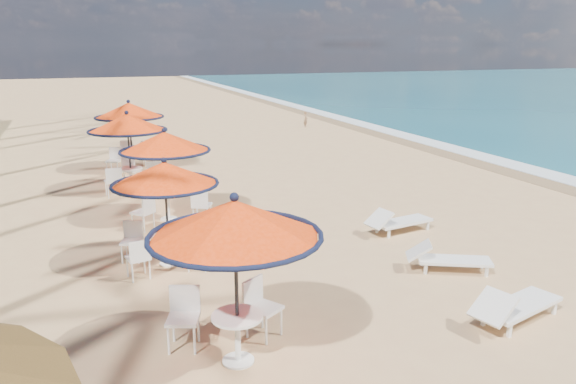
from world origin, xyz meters
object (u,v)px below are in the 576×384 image
Objects in this scene: station_2 at (166,151)px; station_4 at (129,119)px; lounger_near at (514,306)px; lounger_mid at (446,258)px; station_0 at (233,234)px; station_1 at (163,187)px; lounger_far at (397,221)px; station_3 at (128,133)px.

station_4 is at bearing 92.18° from station_2.
lounger_near is 2.37m from lounger_mid.
station_0 is 1.46× the size of lounger_mid.
station_0 is at bearing 157.61° from lounger_near.
station_2 reaches higher than station_1.
station_4 is at bearing 92.48° from lounger_near.
lounger_far is at bearing 0.88° from station_1.
station_2 is at bearing -87.82° from station_4.
station_2 is 0.96× the size of station_3.
station_4 reaches higher than station_1.
station_3 is 1.45× the size of lounger_mid.
station_3 is 0.98× the size of station_4.
lounger_mid is (5.47, -2.47, -1.45)m from station_1.
station_1 is (-0.37, 4.23, -0.29)m from station_0.
station_1 is 1.16× the size of lounger_near.
station_1 is 0.91× the size of station_3.
station_2 is at bearing 157.70° from lounger_mid.
station_0 is 1.30× the size of lounger_near.
station_2 is 9.41m from lounger_near.
station_3 reaches higher than station_1.
station_3 reaches higher than lounger_far.
lounger_mid is at bearing -107.72° from lounger_far.
station_2 is 0.95× the size of station_4.
station_4 reaches higher than lounger_mid.
station_4 reaches higher than station_2.
station_3 is at bearing -95.98° from station_4.
lounger_mid is at bearing -49.30° from station_2.
station_4 is (-0.27, 6.99, 0.03)m from station_2.
station_0 is 11.18m from station_3.
station_0 reaches higher than station_1.
station_0 is 5.11m from lounger_near.
station_1 is 6.94m from station_3.
lounger_far is (0.69, 4.91, -0.02)m from lounger_near.
station_2 is at bearing 139.88° from lounger_far.
station_4 reaches higher than station_3.
station_2 is 1.40× the size of lounger_mid.
lounger_mid is (5.51, -9.40, -1.63)m from station_3.
station_3 is 1.28× the size of lounger_near.
station_0 is 0.99× the size of station_4.
station_1 is 3.29m from station_2.
station_3 is 1.37× the size of lounger_far.
station_3 is 9.17m from lounger_far.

